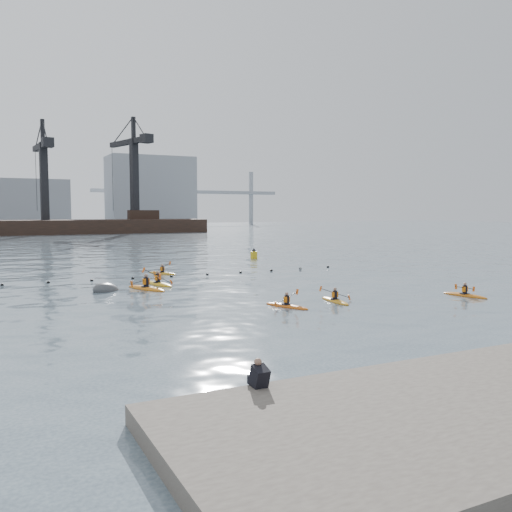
{
  "coord_description": "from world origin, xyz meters",
  "views": [
    {
      "loc": [
        -11.84,
        -18.3,
        5.17
      ],
      "look_at": [
        0.79,
        7.02,
        2.8
      ],
      "focal_mm": 38.0,
      "sensor_mm": 36.0,
      "label": 1
    }
  ],
  "objects_px": {
    "kayaker_2": "(146,288)",
    "kayaker_5": "(162,273)",
    "kayaker_1": "(335,300)",
    "kayaker_0": "(287,305)",
    "nav_buoy": "(254,255)",
    "mooring_buoy": "(106,291)",
    "kayaker_4": "(465,295)",
    "kayaker_3": "(158,283)"
  },
  "relations": [
    {
      "from": "kayaker_3",
      "to": "mooring_buoy",
      "type": "distance_m",
      "value": 4.01
    },
    {
      "from": "kayaker_1",
      "to": "kayaker_2",
      "type": "bearing_deg",
      "value": 136.46
    },
    {
      "from": "kayaker_5",
      "to": "nav_buoy",
      "type": "distance_m",
      "value": 16.1
    },
    {
      "from": "kayaker_4",
      "to": "kayaker_5",
      "type": "height_order",
      "value": "kayaker_5"
    },
    {
      "from": "kayaker_4",
      "to": "kayaker_5",
      "type": "xyz_separation_m",
      "value": [
        -13.04,
        19.45,
        -0.0
      ]
    },
    {
      "from": "kayaker_2",
      "to": "mooring_buoy",
      "type": "height_order",
      "value": "kayaker_2"
    },
    {
      "from": "kayaker_2",
      "to": "kayaker_5",
      "type": "xyz_separation_m",
      "value": [
        3.5,
        8.02,
        -0.02
      ]
    },
    {
      "from": "kayaker_1",
      "to": "kayaker_5",
      "type": "bearing_deg",
      "value": 110.78
    },
    {
      "from": "kayaker_0",
      "to": "kayaker_5",
      "type": "relative_size",
      "value": 1.03
    },
    {
      "from": "kayaker_4",
      "to": "mooring_buoy",
      "type": "distance_m",
      "value": 22.48
    },
    {
      "from": "kayaker_2",
      "to": "kayaker_4",
      "type": "distance_m",
      "value": 20.1
    },
    {
      "from": "kayaker_3",
      "to": "kayaker_5",
      "type": "xyz_separation_m",
      "value": [
        2.18,
        6.21,
        -0.02
      ]
    },
    {
      "from": "kayaker_2",
      "to": "kayaker_4",
      "type": "xyz_separation_m",
      "value": [
        16.54,
        -11.42,
        -0.02
      ]
    },
    {
      "from": "kayaker_3",
      "to": "kayaker_1",
      "type": "bearing_deg",
      "value": -73.14
    },
    {
      "from": "kayaker_2",
      "to": "kayaker_1",
      "type": "bearing_deg",
      "value": -72.44
    },
    {
      "from": "kayaker_3",
      "to": "kayaker_4",
      "type": "bearing_deg",
      "value": -55.79
    },
    {
      "from": "mooring_buoy",
      "to": "nav_buoy",
      "type": "distance_m",
      "value": 25.47
    },
    {
      "from": "kayaker_0",
      "to": "kayaker_5",
      "type": "height_order",
      "value": "kayaker_5"
    },
    {
      "from": "kayaker_2",
      "to": "kayaker_4",
      "type": "bearing_deg",
      "value": -58.11
    },
    {
      "from": "kayaker_2",
      "to": "kayaker_5",
      "type": "bearing_deg",
      "value": 42.95
    },
    {
      "from": "kayaker_2",
      "to": "kayaker_3",
      "type": "distance_m",
      "value": 2.24
    },
    {
      "from": "mooring_buoy",
      "to": "nav_buoy",
      "type": "xyz_separation_m",
      "value": [
        19.03,
        16.92,
        0.41
      ]
    },
    {
      "from": "kayaker_1",
      "to": "kayaker_4",
      "type": "bearing_deg",
      "value": -7.29
    },
    {
      "from": "kayaker_0",
      "to": "kayaker_1",
      "type": "relative_size",
      "value": 0.98
    },
    {
      "from": "kayaker_0",
      "to": "kayaker_1",
      "type": "height_order",
      "value": "kayaker_1"
    },
    {
      "from": "kayaker_3",
      "to": "kayaker_4",
      "type": "distance_m",
      "value": 20.18
    },
    {
      "from": "kayaker_3",
      "to": "mooring_buoy",
      "type": "xyz_separation_m",
      "value": [
        -3.8,
        -1.28,
        -0.11
      ]
    },
    {
      "from": "kayaker_0",
      "to": "kayaker_5",
      "type": "bearing_deg",
      "value": 73.37
    },
    {
      "from": "kayaker_3",
      "to": "nav_buoy",
      "type": "distance_m",
      "value": 21.83
    },
    {
      "from": "kayaker_3",
      "to": "nav_buoy",
      "type": "height_order",
      "value": "kayaker_3"
    },
    {
      "from": "kayaker_2",
      "to": "kayaker_3",
      "type": "height_order",
      "value": "kayaker_3"
    },
    {
      "from": "kayaker_0",
      "to": "kayaker_4",
      "type": "height_order",
      "value": "kayaker_0"
    },
    {
      "from": "kayaker_1",
      "to": "mooring_buoy",
      "type": "bearing_deg",
      "value": 142.37
    },
    {
      "from": "kayaker_0",
      "to": "mooring_buoy",
      "type": "distance_m",
      "value": 12.79
    },
    {
      "from": "kayaker_1",
      "to": "mooring_buoy",
      "type": "relative_size",
      "value": 1.42
    },
    {
      "from": "kayaker_0",
      "to": "kayaker_4",
      "type": "distance_m",
      "value": 11.62
    },
    {
      "from": "kayaker_3",
      "to": "kayaker_5",
      "type": "bearing_deg",
      "value": 55.85
    },
    {
      "from": "kayaker_1",
      "to": "mooring_buoy",
      "type": "distance_m",
      "value": 14.81
    },
    {
      "from": "kayaker_4",
      "to": "nav_buoy",
      "type": "xyz_separation_m",
      "value": [
        0.0,
        28.89,
        0.32
      ]
    },
    {
      "from": "kayaker_0",
      "to": "kayaker_5",
      "type": "distance_m",
      "value": 17.9
    },
    {
      "from": "kayaker_1",
      "to": "kayaker_3",
      "type": "xyz_separation_m",
      "value": [
        -7.02,
        11.39,
        0.02
      ]
    },
    {
      "from": "kayaker_0",
      "to": "kayaker_1",
      "type": "xyz_separation_m",
      "value": [
        3.3,
        0.24,
        0.0
      ]
    }
  ]
}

